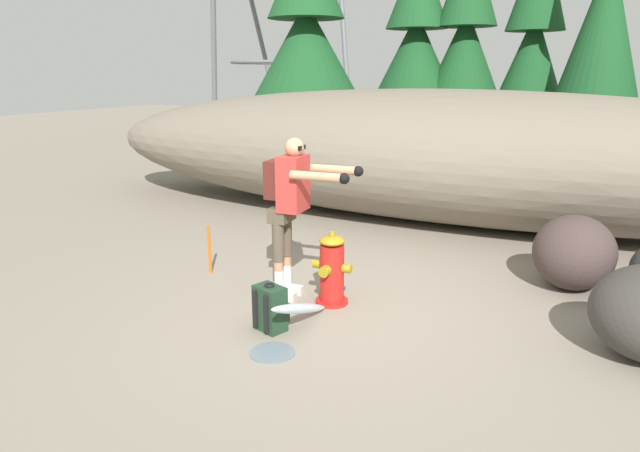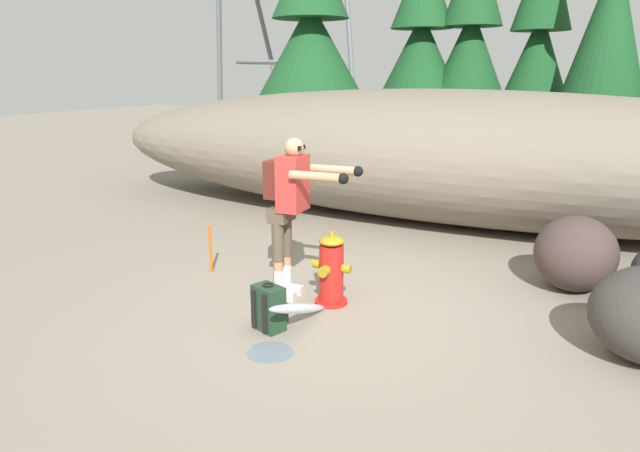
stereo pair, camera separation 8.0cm
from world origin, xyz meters
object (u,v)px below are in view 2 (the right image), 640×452
at_px(fire_hydrant, 331,271).
at_px(spare_backpack, 269,308).
at_px(utility_worker, 291,198).
at_px(boulder_small, 575,253).
at_px(survey_stake, 210,249).

height_order(fire_hydrant, spare_backpack, fire_hydrant).
bearing_deg(spare_backpack, utility_worker, 33.61).
height_order(utility_worker, spare_backpack, utility_worker).
bearing_deg(boulder_small, fire_hydrant, -144.49).
relative_size(utility_worker, boulder_small, 1.75).
bearing_deg(utility_worker, survey_stake, 165.58).
bearing_deg(fire_hydrant, boulder_small, 35.51).
xyz_separation_m(fire_hydrant, spare_backpack, (-0.26, -0.83, -0.15)).
height_order(fire_hydrant, utility_worker, utility_worker).
distance_m(fire_hydrant, spare_backpack, 0.88).
height_order(spare_backpack, boulder_small, boulder_small).
bearing_deg(utility_worker, spare_backpack, -80.21).
distance_m(utility_worker, survey_stake, 1.54).
bearing_deg(utility_worker, boulder_small, 26.81).
relative_size(fire_hydrant, boulder_small, 0.80).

